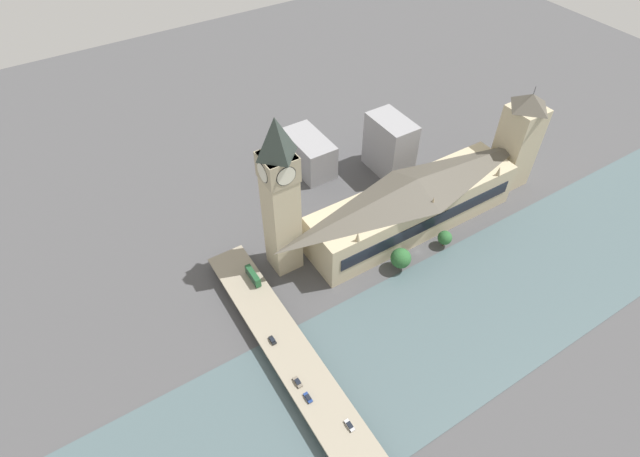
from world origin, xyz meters
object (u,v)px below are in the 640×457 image
(car_southbound_lead, at_px, (272,340))
(car_northbound_tail, at_px, (298,382))
(road_bridge, at_px, (319,397))
(car_northbound_lead, at_px, (350,425))
(car_southbound_mid, at_px, (308,398))
(parliament_hall, at_px, (413,204))
(clock_tower, at_px, (280,194))
(victoria_tower, at_px, (518,140))
(double_decker_bus_lead, at_px, (253,276))

(car_southbound_lead, bearing_deg, car_northbound_tail, 178.65)
(road_bridge, bearing_deg, car_northbound_tail, 25.99)
(car_northbound_lead, relative_size, car_southbound_mid, 1.09)
(car_southbound_mid, bearing_deg, parliament_hall, -59.50)
(clock_tower, height_order, car_northbound_tail, clock_tower)
(victoria_tower, height_order, car_southbound_mid, victoria_tower)
(road_bridge, distance_m, double_decker_bus_lead, 60.98)
(clock_tower, bearing_deg, double_decker_bus_lead, 107.20)
(car_southbound_lead, bearing_deg, victoria_tower, -80.61)
(car_northbound_lead, xyz_separation_m, car_southbound_mid, (16.25, 7.03, -0.00))
(car_northbound_tail, relative_size, car_southbound_lead, 1.14)
(road_bridge, bearing_deg, double_decker_bus_lead, -3.81)
(road_bridge, relative_size, double_decker_bus_lead, 15.07)
(double_decker_bus_lead, bearing_deg, car_northbound_tail, 171.30)
(car_northbound_tail, bearing_deg, parliament_hall, -63.01)
(road_bridge, xyz_separation_m, car_northbound_tail, (8.20, 4.00, 1.75))
(double_decker_bus_lead, bearing_deg, clock_tower, -72.80)
(parliament_hall, xyz_separation_m, road_bridge, (-54.92, 87.73, -10.26))
(parliament_hall, xyz_separation_m, double_decker_bus_lead, (5.82, 83.69, -6.59))
(double_decker_bus_lead, relative_size, car_northbound_lead, 2.35)
(car_northbound_lead, bearing_deg, road_bridge, 11.75)
(double_decker_bus_lead, bearing_deg, car_southbound_lead, 166.69)
(double_decker_bus_lead, bearing_deg, road_bridge, 176.19)
(car_northbound_lead, relative_size, car_northbound_tail, 1.00)
(road_bridge, height_order, car_northbound_tail, car_northbound_tail)
(car_southbound_mid, bearing_deg, clock_tower, -22.09)
(clock_tower, distance_m, road_bridge, 79.75)
(car_northbound_lead, distance_m, car_southbound_mid, 17.71)
(clock_tower, relative_size, car_northbound_lead, 17.02)
(car_northbound_tail, distance_m, car_southbound_mid, 7.23)
(victoria_tower, relative_size, car_southbound_mid, 13.41)
(clock_tower, xyz_separation_m, car_southbound_lead, (-37.72, 26.27, -35.90))
(car_northbound_tail, bearing_deg, road_bridge, -154.01)
(parliament_hall, xyz_separation_m, car_southbound_mid, (-53.95, 91.59, -8.55))
(clock_tower, distance_m, car_northbound_lead, 91.47)
(victoria_tower, xyz_separation_m, car_southbound_mid, (-54.00, 158.52, -20.19))
(parliament_hall, distance_m, car_northbound_tail, 103.29)
(car_northbound_lead, xyz_separation_m, car_southbound_lead, (44.09, 6.69, 0.02))
(parliament_hall, xyz_separation_m, car_northbound_lead, (-70.20, 84.56, -8.55))
(victoria_tower, relative_size, road_bridge, 0.35)
(car_northbound_tail, height_order, car_southbound_lead, car_northbound_tail)
(victoria_tower, height_order, car_northbound_tail, victoria_tower)
(double_decker_bus_lead, bearing_deg, car_southbound_mid, 172.47)
(victoria_tower, bearing_deg, parliament_hall, 90.05)
(car_northbound_tail, relative_size, car_southbound_mid, 1.08)
(victoria_tower, height_order, car_northbound_lead, victoria_tower)
(victoria_tower, bearing_deg, double_decker_bus_lead, 87.81)
(victoria_tower, bearing_deg, car_southbound_lead, 99.39)
(clock_tower, relative_size, road_bridge, 0.48)
(double_decker_bus_lead, height_order, car_northbound_lead, double_decker_bus_lead)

